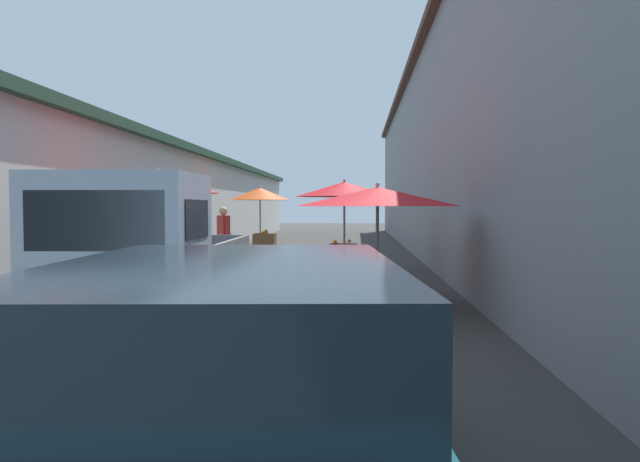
{
  "coord_description": "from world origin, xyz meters",
  "views": [
    {
      "loc": [
        -1.17,
        -1.78,
        1.7
      ],
      "look_at": [
        11.18,
        -1.0,
        1.18
      ],
      "focal_mm": 32.78,
      "sensor_mm": 36.0,
      "label": 1
    }
  ],
  "objects_px": {
    "fruit_stall_mid_lane": "(156,198)",
    "fruit_stall_near_left": "(261,203)",
    "fruit_stall_near_right": "(344,201)",
    "parked_scooter": "(222,252)",
    "hatchback_car": "(232,406)",
    "vendor_by_crates": "(223,233)",
    "fruit_stall_far_right": "(376,210)",
    "delivery_truck": "(142,258)"
  },
  "relations": [
    {
      "from": "fruit_stall_mid_lane",
      "to": "vendor_by_crates",
      "type": "distance_m",
      "value": 4.79
    },
    {
      "from": "delivery_truck",
      "to": "vendor_by_crates",
      "type": "height_order",
      "value": "delivery_truck"
    },
    {
      "from": "fruit_stall_near_right",
      "to": "fruit_stall_near_left",
      "type": "height_order",
      "value": "fruit_stall_near_left"
    },
    {
      "from": "fruit_stall_near_right",
      "to": "fruit_stall_mid_lane",
      "type": "height_order",
      "value": "fruit_stall_mid_lane"
    },
    {
      "from": "fruit_stall_mid_lane",
      "to": "fruit_stall_near_left",
      "type": "relative_size",
      "value": 0.99
    },
    {
      "from": "fruit_stall_mid_lane",
      "to": "parked_scooter",
      "type": "distance_m",
      "value": 5.47
    },
    {
      "from": "fruit_stall_mid_lane",
      "to": "fruit_stall_far_right",
      "type": "height_order",
      "value": "fruit_stall_mid_lane"
    },
    {
      "from": "vendor_by_crates",
      "to": "fruit_stall_mid_lane",
      "type": "bearing_deg",
      "value": 177.88
    },
    {
      "from": "fruit_stall_near_right",
      "to": "parked_scooter",
      "type": "height_order",
      "value": "fruit_stall_near_right"
    },
    {
      "from": "fruit_stall_near_left",
      "to": "vendor_by_crates",
      "type": "bearing_deg",
      "value": 178.58
    },
    {
      "from": "fruit_stall_near_left",
      "to": "hatchback_car",
      "type": "height_order",
      "value": "fruit_stall_near_left"
    },
    {
      "from": "fruit_stall_near_left",
      "to": "fruit_stall_far_right",
      "type": "bearing_deg",
      "value": -160.94
    },
    {
      "from": "hatchback_car",
      "to": "fruit_stall_mid_lane",
      "type": "bearing_deg",
      "value": 21.56
    },
    {
      "from": "hatchback_car",
      "to": "fruit_stall_near_right",
      "type": "bearing_deg",
      "value": -1.33
    },
    {
      "from": "fruit_stall_far_right",
      "to": "hatchback_car",
      "type": "height_order",
      "value": "fruit_stall_far_right"
    },
    {
      "from": "hatchback_car",
      "to": "fruit_stall_far_right",
      "type": "bearing_deg",
      "value": -7.33
    },
    {
      "from": "fruit_stall_near_right",
      "to": "hatchback_car",
      "type": "relative_size",
      "value": 0.62
    },
    {
      "from": "delivery_truck",
      "to": "vendor_by_crates",
      "type": "xyz_separation_m",
      "value": [
        8.14,
        0.83,
        -0.05
      ]
    },
    {
      "from": "fruit_stall_far_right",
      "to": "delivery_truck",
      "type": "bearing_deg",
      "value": 130.71
    },
    {
      "from": "hatchback_car",
      "to": "parked_scooter",
      "type": "relative_size",
      "value": 2.38
    },
    {
      "from": "vendor_by_crates",
      "to": "hatchback_car",
      "type": "bearing_deg",
      "value": -166.82
    },
    {
      "from": "fruit_stall_near_right",
      "to": "fruit_stall_far_right",
      "type": "xyz_separation_m",
      "value": [
        -4.87,
        -0.64,
        -0.19
      ]
    },
    {
      "from": "fruit_stall_near_right",
      "to": "fruit_stall_near_left",
      "type": "xyz_separation_m",
      "value": [
        5.98,
        3.11,
        0.01
      ]
    },
    {
      "from": "fruit_stall_near_right",
      "to": "parked_scooter",
      "type": "xyz_separation_m",
      "value": [
        1.23,
        3.41,
        -1.38
      ]
    },
    {
      "from": "delivery_truck",
      "to": "fruit_stall_near_left",
      "type": "bearing_deg",
      "value": 2.98
    },
    {
      "from": "fruit_stall_near_right",
      "to": "vendor_by_crates",
      "type": "relative_size",
      "value": 1.46
    },
    {
      "from": "fruit_stall_far_right",
      "to": "parked_scooter",
      "type": "distance_m",
      "value": 7.41
    },
    {
      "from": "fruit_stall_far_right",
      "to": "vendor_by_crates",
      "type": "height_order",
      "value": "fruit_stall_far_right"
    },
    {
      "from": "fruit_stall_far_right",
      "to": "delivery_truck",
      "type": "height_order",
      "value": "fruit_stall_far_right"
    },
    {
      "from": "fruit_stall_near_right",
      "to": "fruit_stall_mid_lane",
      "type": "distance_m",
      "value": 5.31
    },
    {
      "from": "fruit_stall_near_right",
      "to": "delivery_truck",
      "type": "distance_m",
      "value": 7.91
    },
    {
      "from": "fruit_stall_mid_lane",
      "to": "delivery_truck",
      "type": "xyz_separation_m",
      "value": [
        -3.43,
        -1.01,
        -0.81
      ]
    },
    {
      "from": "vendor_by_crates",
      "to": "parked_scooter",
      "type": "relative_size",
      "value": 1.0
    },
    {
      "from": "hatchback_car",
      "to": "parked_scooter",
      "type": "bearing_deg",
      "value": 13.31
    },
    {
      "from": "fruit_stall_mid_lane",
      "to": "fruit_stall_near_left",
      "type": "height_order",
      "value": "fruit_stall_near_left"
    },
    {
      "from": "fruit_stall_near_left",
      "to": "vendor_by_crates",
      "type": "xyz_separation_m",
      "value": [
        -5.33,
        0.13,
        -0.85
      ]
    },
    {
      "from": "fruit_stall_near_left",
      "to": "delivery_truck",
      "type": "distance_m",
      "value": 13.51
    },
    {
      "from": "fruit_stall_near_left",
      "to": "parked_scooter",
      "type": "distance_m",
      "value": 4.96
    },
    {
      "from": "delivery_truck",
      "to": "parked_scooter",
      "type": "relative_size",
      "value": 2.94
    },
    {
      "from": "parked_scooter",
      "to": "fruit_stall_near_left",
      "type": "bearing_deg",
      "value": -3.59
    },
    {
      "from": "fruit_stall_mid_lane",
      "to": "fruit_stall_near_left",
      "type": "bearing_deg",
      "value": -1.75
    },
    {
      "from": "hatchback_car",
      "to": "parked_scooter",
      "type": "height_order",
      "value": "hatchback_car"
    }
  ]
}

